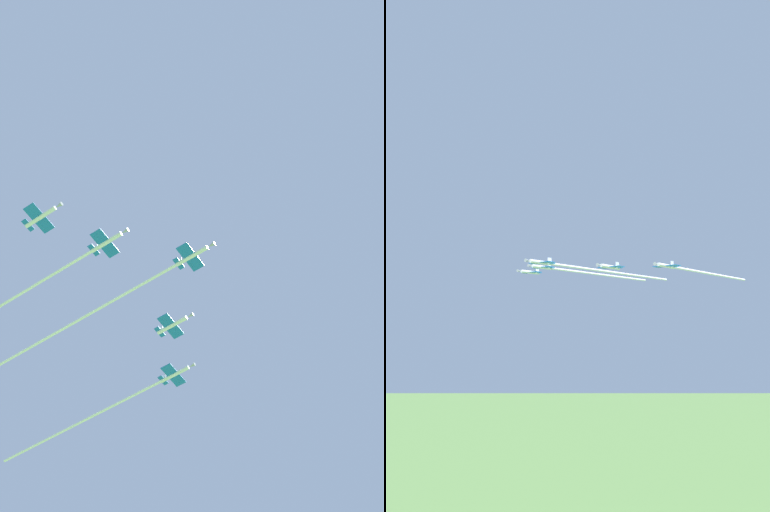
% 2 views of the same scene
% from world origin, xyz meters
% --- Properties ---
extents(jet_lead, '(80.39, 37.80, 2.53)m').
position_xyz_m(jet_lead, '(-17.03, -11.67, 152.07)').
color(jet_lead, white).
extents(jet_port_inner, '(11.92, 9.27, 2.53)m').
position_xyz_m(jet_port_inner, '(-11.59, 7.55, 151.02)').
color(jet_port_inner, white).
extents(jet_starboard_inner, '(71.69, 33.89, 2.53)m').
position_xyz_m(jet_starboard_inner, '(-22.02, -30.68, 153.12)').
color(jet_starboard_inner, white).
extents(jet_port_outer, '(67.37, 31.96, 2.53)m').
position_xyz_m(jet_port_outer, '(-47.51, 8.23, 151.09)').
color(jet_port_outer, white).
extents(jet_starboard_outer, '(11.92, 9.27, 2.53)m').
position_xyz_m(jet_starboard_outer, '(-1.48, -38.25, 153.04)').
color(jet_starboard_outer, white).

